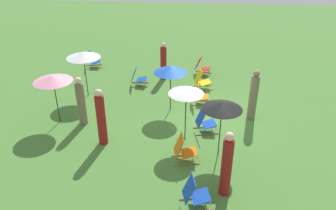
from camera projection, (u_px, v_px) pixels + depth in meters
ground_plane at (201, 119)px, 11.90m from camera, size 40.00×40.00×0.00m
deckchair_0 at (184, 150)px, 9.64m from camera, size 0.61×0.83×0.83m
deckchair_1 at (92, 60)px, 16.05m from camera, size 0.69×0.87×0.83m
deckchair_2 at (199, 95)px, 12.77m from camera, size 0.49×0.77×0.83m
deckchair_3 at (195, 194)px, 8.06m from camera, size 0.63×0.85×0.83m
deckchair_4 at (202, 81)px, 13.93m from camera, size 0.67×0.86×0.83m
deckchair_6 at (138, 77)px, 14.24m from camera, size 0.52×0.79×0.83m
deckchair_7 at (202, 67)px, 15.30m from camera, size 0.65×0.86×0.83m
deckchair_8 at (205, 122)px, 11.02m from camera, size 0.63×0.85×0.83m
umbrella_0 at (222, 106)px, 9.26m from camera, size 1.15×1.15×1.79m
umbrella_1 at (53, 79)px, 10.95m from camera, size 1.29×1.29×1.75m
umbrella_2 at (83, 55)px, 12.73m from camera, size 1.29×1.29×1.85m
umbrella_3 at (186, 91)px, 9.97m from camera, size 1.08×1.08×1.84m
umbrella_4 at (170, 69)px, 11.73m from camera, size 1.19×1.19×1.77m
person_0 at (253, 96)px, 11.54m from camera, size 0.32×0.32×1.83m
person_1 at (227, 165)px, 8.19m from camera, size 0.39×0.39×1.85m
person_2 at (163, 62)px, 14.63m from camera, size 0.38×0.38×1.67m
person_3 at (81, 102)px, 11.26m from camera, size 0.41×0.41×1.73m
person_4 at (101, 118)px, 10.18m from camera, size 0.38×0.38×1.87m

